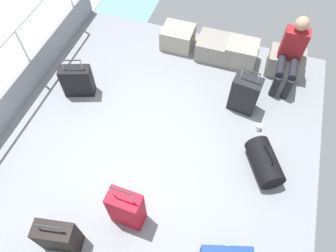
{
  "coord_description": "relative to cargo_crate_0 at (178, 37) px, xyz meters",
  "views": [
    {
      "loc": [
        0.86,
        -1.94,
        3.79
      ],
      "look_at": [
        0.12,
        0.34,
        0.25
      ],
      "focal_mm": 33.67,
      "sensor_mm": 36.0,
      "label": 1
    }
  ],
  "objects": [
    {
      "name": "paper_cup",
      "position": [
        1.62,
        -1.33,
        -0.13
      ],
      "size": [
        0.08,
        0.08,
        0.1
      ],
      "primitive_type": "cylinder",
      "color": "white",
      "rests_on": "ground_plane"
    },
    {
      "name": "suitcase_3",
      "position": [
        1.31,
        -1.0,
        0.12
      ],
      "size": [
        0.42,
        0.3,
        0.77
      ],
      "color": "black",
      "rests_on": "ground_plane"
    },
    {
      "name": "suitcase_0",
      "position": [
        -0.27,
        -3.61,
        0.08
      ],
      "size": [
        0.46,
        0.28,
        0.65
      ],
      "color": "black",
      "rests_on": "ground_plane"
    },
    {
      "name": "suitcase_4",
      "position": [
        -1.12,
        -1.49,
        0.08
      ],
      "size": [
        0.49,
        0.34,
        0.69
      ],
      "color": "black",
      "rests_on": "ground_plane"
    },
    {
      "name": "cargo_crate_2",
      "position": [
        1.1,
        -0.07,
        0.01
      ],
      "size": [
        0.54,
        0.44,
        0.38
      ],
      "color": "gray",
      "rests_on": "ground_plane"
    },
    {
      "name": "cargo_crate_1",
      "position": [
        0.67,
        -0.05,
        -0.01
      ],
      "size": [
        0.63,
        0.49,
        0.34
      ],
      "color": "gray",
      "rests_on": "ground_plane"
    },
    {
      "name": "cargo_crate_3",
      "position": [
        1.81,
        -0.06,
        0.01
      ],
      "size": [
        0.58,
        0.42,
        0.38
      ],
      "color": "gray",
      "rests_on": "ground_plane"
    },
    {
      "name": "suitcase_1",
      "position": [
        0.34,
        -3.11,
        0.14
      ],
      "size": [
        0.39,
        0.23,
        0.86
      ],
      "color": "#B70C1E",
      "rests_on": "ground_plane"
    },
    {
      "name": "ground_plane",
      "position": [
        0.3,
        -2.18,
        -0.21
      ],
      "size": [
        4.4,
        5.2,
        0.06
      ],
      "primitive_type": "cube",
      "color": "gray"
    },
    {
      "name": "cargo_crate_0",
      "position": [
        0.0,
        0.0,
        0.0
      ],
      "size": [
        0.56,
        0.45,
        0.36
      ],
      "color": "#9E9989",
      "rests_on": "ground_plane"
    },
    {
      "name": "gunwale_port",
      "position": [
        -1.87,
        -2.18,
        0.04
      ],
      "size": [
        0.06,
        5.2,
        0.45
      ],
      "primitive_type": "cube",
      "color": "gray",
      "rests_on": "ground_plane"
    },
    {
      "name": "passenger_seated",
      "position": [
        1.81,
        -0.24,
        0.39
      ],
      "size": [
        0.34,
        0.66,
        1.08
      ],
      "color": "maroon",
      "rests_on": "ground_plane"
    },
    {
      "name": "duffel_bag",
      "position": [
        1.76,
        -1.94,
        -0.01
      ],
      "size": [
        0.58,
        0.69,
        0.47
      ],
      "color": "black",
      "rests_on": "ground_plane"
    }
  ]
}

